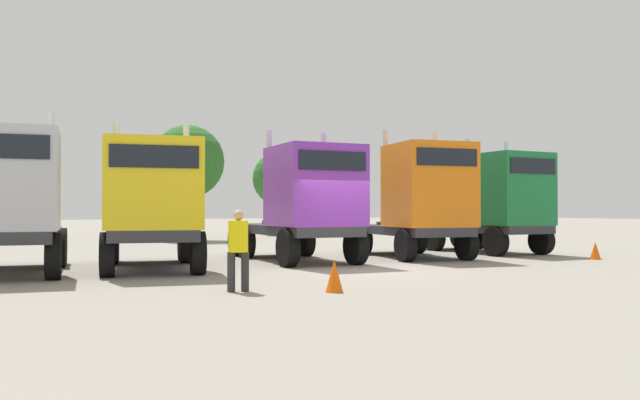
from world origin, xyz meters
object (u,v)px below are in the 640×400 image
at_px(traffic_cone_near, 595,251).
at_px(traffic_cone_mid, 334,276).
at_px(semi_truck_purple, 306,202).
at_px(semi_truck_orange, 421,200).
at_px(visitor_in_hivis, 238,244).
at_px(semi_truck_yellow, 152,203).
at_px(semi_truck_silver, 8,201).
at_px(semi_truck_green, 499,203).

relative_size(traffic_cone_near, traffic_cone_mid, 0.90).
height_order(semi_truck_purple, semi_truck_orange, semi_truck_orange).
relative_size(semi_truck_purple, visitor_in_hivis, 3.97).
bearing_deg(semi_truck_yellow, semi_truck_silver, -81.91).
xyz_separation_m(visitor_in_hivis, traffic_cone_near, (13.67, 1.95, -0.66)).
xyz_separation_m(semi_truck_silver, semi_truck_purple, (8.45, 0.02, 0.02)).
distance_m(semi_truck_silver, visitor_in_hivis, 6.80).
bearing_deg(semi_truck_purple, traffic_cone_near, 74.10).
bearing_deg(semi_truck_yellow, semi_truck_green, 106.50).
relative_size(semi_truck_purple, semi_truck_orange, 1.04).
distance_m(semi_truck_yellow, traffic_cone_near, 14.39).
relative_size(semi_truck_green, traffic_cone_mid, 9.31).
bearing_deg(traffic_cone_mid, traffic_cone_near, 14.01).
bearing_deg(visitor_in_hivis, semi_truck_yellow, -160.40).
distance_m(semi_truck_silver, traffic_cone_near, 17.87).
bearing_deg(visitor_in_hivis, semi_truck_green, 130.21).
bearing_deg(semi_truck_green, semi_truck_orange, -79.35).
xyz_separation_m(traffic_cone_near, traffic_cone_mid, (-12.03, -3.00, 0.03)).
height_order(semi_truck_silver, visitor_in_hivis, semi_truck_silver).
bearing_deg(semi_truck_orange, semi_truck_purple, -83.89).
height_order(semi_truck_purple, traffic_cone_mid, semi_truck_purple).
relative_size(semi_truck_orange, traffic_cone_near, 10.76).
bearing_deg(semi_truck_yellow, traffic_cone_mid, 31.35).
xyz_separation_m(semi_truck_orange, traffic_cone_mid, (-7.26, -6.21, -1.68)).
height_order(semi_truck_yellow, semi_truck_purple, semi_truck_purple).
relative_size(semi_truck_silver, semi_truck_yellow, 0.94).
distance_m(semi_truck_green, traffic_cone_mid, 13.34).
distance_m(semi_truck_purple, semi_truck_orange, 4.23).
bearing_deg(semi_truck_orange, traffic_cone_mid, -37.29).
height_order(semi_truck_silver, traffic_cone_near, semi_truck_silver).
bearing_deg(visitor_in_hivis, traffic_cone_mid, 74.02).
relative_size(semi_truck_yellow, semi_truck_orange, 1.05).
bearing_deg(semi_truck_silver, traffic_cone_near, 88.97).
bearing_deg(semi_truck_silver, semi_truck_purple, 100.88).
bearing_deg(semi_truck_purple, semi_truck_yellow, -79.09).
bearing_deg(semi_truck_purple, traffic_cone_mid, -18.42).
xyz_separation_m(semi_truck_yellow, semi_truck_orange, (9.16, -0.04, 0.16)).
distance_m(semi_truck_orange, visitor_in_hivis, 10.34).
distance_m(semi_truck_yellow, semi_truck_purple, 4.98).
xyz_separation_m(semi_truck_silver, semi_truck_yellow, (3.49, -0.39, -0.04)).
xyz_separation_m(semi_truck_yellow, semi_truck_purple, (4.96, 0.40, 0.06)).
relative_size(semi_truck_silver, visitor_in_hivis, 3.74).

